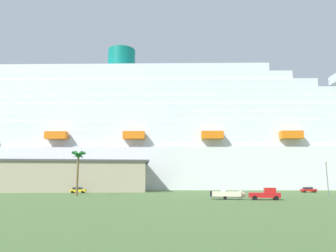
{
  "coord_description": "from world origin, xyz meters",
  "views": [
    {
      "loc": [
        -6.09,
        -77.31,
        3.55
      ],
      "look_at": [
        -1.97,
        25.35,
        21.09
      ],
      "focal_mm": 34.08,
      "sensor_mm": 36.0,
      "label": 1
    }
  ],
  "objects_px": {
    "street_lamp": "(327,173)",
    "palm_tree": "(78,159)",
    "pickup_truck": "(266,194)",
    "cruise_ship": "(200,142)",
    "small_boat_on_trailer": "(230,194)",
    "parked_car_yellow_taxi": "(78,190)",
    "parked_car_red_hatchback": "(308,190)"
  },
  "relations": [
    {
      "from": "cruise_ship",
      "to": "pickup_truck",
      "type": "relative_size",
      "value": 49.79
    },
    {
      "from": "palm_tree",
      "to": "street_lamp",
      "type": "relative_size",
      "value": 1.3
    },
    {
      "from": "small_boat_on_trailer",
      "to": "parked_car_yellow_taxi",
      "type": "relative_size",
      "value": 1.71
    },
    {
      "from": "pickup_truck",
      "to": "small_boat_on_trailer",
      "type": "xyz_separation_m",
      "value": [
        -6.31,
        1.36,
        -0.08
      ]
    },
    {
      "from": "parked_car_red_hatchback",
      "to": "palm_tree",
      "type": "bearing_deg",
      "value": -163.76
    },
    {
      "from": "pickup_truck",
      "to": "small_boat_on_trailer",
      "type": "bearing_deg",
      "value": 167.87
    },
    {
      "from": "cruise_ship",
      "to": "small_boat_on_trailer",
      "type": "xyz_separation_m",
      "value": [
        -4.59,
        -72.3,
        -18.7
      ]
    },
    {
      "from": "street_lamp",
      "to": "parked_car_red_hatchback",
      "type": "distance_m",
      "value": 25.07
    },
    {
      "from": "small_boat_on_trailer",
      "to": "pickup_truck",
      "type": "bearing_deg",
      "value": -12.13
    },
    {
      "from": "palm_tree",
      "to": "parked_car_yellow_taxi",
      "type": "xyz_separation_m",
      "value": [
        -3.65,
        16.83,
        -7.66
      ]
    },
    {
      "from": "small_boat_on_trailer",
      "to": "parked_car_red_hatchback",
      "type": "relative_size",
      "value": 1.66
    },
    {
      "from": "small_boat_on_trailer",
      "to": "palm_tree",
      "type": "relative_size",
      "value": 0.71
    },
    {
      "from": "pickup_truck",
      "to": "cruise_ship",
      "type": "bearing_deg",
      "value": 91.34
    },
    {
      "from": "parked_car_red_hatchback",
      "to": "street_lamp",
      "type": "bearing_deg",
      "value": -106.27
    },
    {
      "from": "palm_tree",
      "to": "parked_car_red_hatchback",
      "type": "relative_size",
      "value": 2.32
    },
    {
      "from": "pickup_truck",
      "to": "parked_car_yellow_taxi",
      "type": "relative_size",
      "value": 1.36
    },
    {
      "from": "cruise_ship",
      "to": "pickup_truck",
      "type": "distance_m",
      "value": 76.0
    },
    {
      "from": "cruise_ship",
      "to": "small_boat_on_trailer",
      "type": "distance_m",
      "value": 74.82
    },
    {
      "from": "cruise_ship",
      "to": "palm_tree",
      "type": "bearing_deg",
      "value": -122.54
    },
    {
      "from": "parked_car_red_hatchback",
      "to": "parked_car_yellow_taxi",
      "type": "height_order",
      "value": "same"
    },
    {
      "from": "small_boat_on_trailer",
      "to": "parked_car_red_hatchback",
      "type": "height_order",
      "value": "small_boat_on_trailer"
    },
    {
      "from": "pickup_truck",
      "to": "parked_car_red_hatchback",
      "type": "bearing_deg",
      "value": 54.42
    },
    {
      "from": "cruise_ship",
      "to": "parked_car_yellow_taxi",
      "type": "xyz_separation_m",
      "value": [
        -40.36,
        -40.72,
        -18.83
      ]
    },
    {
      "from": "parked_car_red_hatchback",
      "to": "parked_car_yellow_taxi",
      "type": "relative_size",
      "value": 1.03
    },
    {
      "from": "street_lamp",
      "to": "parked_car_red_hatchback",
      "type": "relative_size",
      "value": 1.79
    },
    {
      "from": "cruise_ship",
      "to": "street_lamp",
      "type": "relative_size",
      "value": 36.65
    },
    {
      "from": "cruise_ship",
      "to": "pickup_truck",
      "type": "bearing_deg",
      "value": -88.66
    },
    {
      "from": "cruise_ship",
      "to": "pickup_truck",
      "type": "height_order",
      "value": "cruise_ship"
    },
    {
      "from": "small_boat_on_trailer",
      "to": "parked_car_yellow_taxi",
      "type": "distance_m",
      "value": 47.73
    },
    {
      "from": "palm_tree",
      "to": "street_lamp",
      "type": "bearing_deg",
      "value": -5.4
    },
    {
      "from": "street_lamp",
      "to": "palm_tree",
      "type": "bearing_deg",
      "value": 174.6
    },
    {
      "from": "street_lamp",
      "to": "parked_car_yellow_taxi",
      "type": "bearing_deg",
      "value": 159.7
    }
  ]
}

